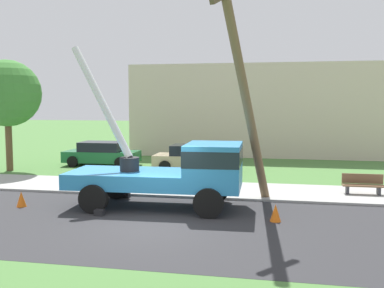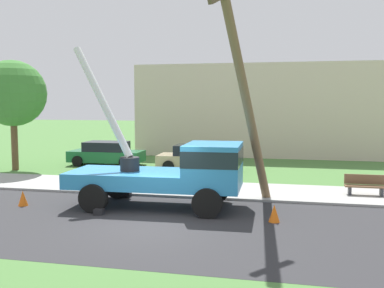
% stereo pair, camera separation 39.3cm
% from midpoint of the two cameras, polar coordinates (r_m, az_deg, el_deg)
% --- Properties ---
extents(ground_plane, '(120.00, 120.00, 0.00)m').
position_cam_midpoint_polar(ground_plane, '(25.65, 3.49, -3.10)').
color(ground_plane, '#477538').
extents(road_asphalt, '(80.00, 7.55, 0.01)m').
position_cam_midpoint_polar(road_asphalt, '(14.16, -4.22, -10.17)').
color(road_asphalt, '#2B2B2D').
rests_on(road_asphalt, ground).
extents(sidewalk_strip, '(80.00, 3.44, 0.10)m').
position_cam_midpoint_polar(sidewalk_strip, '(19.34, 0.47, -5.77)').
color(sidewalk_strip, '#9E9E99').
rests_on(sidewalk_strip, ground).
extents(utility_truck, '(6.84, 3.21, 5.98)m').
position_cam_midpoint_polar(utility_truck, '(15.90, -1.14, -3.25)').
color(utility_truck, '#2D84C6').
rests_on(utility_truck, ground).
extents(leaning_utility_pole, '(1.91, 4.04, 8.32)m').
position_cam_midpoint_polar(leaning_utility_pole, '(15.69, 7.41, 6.96)').
color(leaning_utility_pole, brown).
rests_on(leaning_utility_pole, ground).
extents(traffic_cone_ahead, '(0.36, 0.36, 0.56)m').
position_cam_midpoint_polar(traffic_cone_ahead, '(14.53, 11.29, -8.73)').
color(traffic_cone_ahead, orange).
rests_on(traffic_cone_ahead, ground).
extents(traffic_cone_behind, '(0.36, 0.36, 0.56)m').
position_cam_midpoint_polar(traffic_cone_behind, '(17.48, -20.27, -6.55)').
color(traffic_cone_behind, orange).
rests_on(traffic_cone_behind, ground).
extents(parked_sedan_green, '(4.43, 2.08, 1.42)m').
position_cam_midpoint_polar(parked_sedan_green, '(27.16, -10.51, -1.19)').
color(parked_sedan_green, '#1E6638').
rests_on(parked_sedan_green, ground).
extents(parked_sedan_tan, '(4.44, 2.08, 1.42)m').
position_cam_midpoint_polar(parked_sedan_tan, '(24.63, 1.21, -1.78)').
color(parked_sedan_tan, tan).
rests_on(parked_sedan_tan, ground).
extents(park_bench, '(1.60, 0.45, 0.90)m').
position_cam_midpoint_polar(park_bench, '(19.19, 21.91, -5.00)').
color(park_bench, brown).
rests_on(park_bench, ground).
extents(roadside_tree_near, '(3.65, 3.65, 6.10)m').
position_cam_midpoint_polar(roadside_tree_near, '(26.49, -21.63, 6.03)').
color(roadside_tree_near, brown).
rests_on(roadside_tree_near, ground).
extents(lowrise_building_backdrop, '(18.00, 6.00, 6.40)m').
position_cam_midpoint_polar(lowrise_building_backdrop, '(33.04, 9.70, 4.32)').
color(lowrise_building_backdrop, beige).
rests_on(lowrise_building_backdrop, ground).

